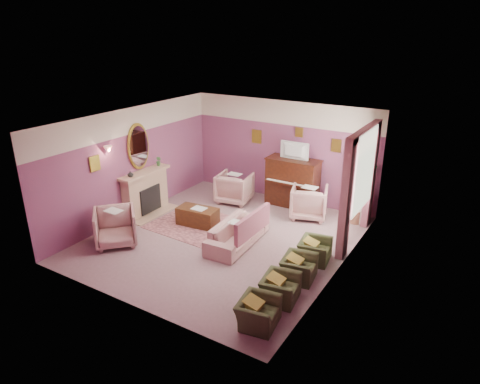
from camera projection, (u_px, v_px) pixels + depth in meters
The scene contains 48 objects.
floor at pixel (224, 238), 10.03m from camera, with size 5.50×6.00×0.01m, color gray.
ceiling at pixel (222, 120), 9.01m from camera, with size 5.50×6.00×0.01m, color silver.
wall_back at pixel (282, 151), 11.91m from camera, with size 5.50×0.02×2.80m, color #6D3F69.
wall_front at pixel (124, 235), 7.13m from camera, with size 5.50×0.02×2.80m, color #6D3F69.
wall_left at pixel (133, 163), 10.85m from camera, with size 0.02×6.00×2.80m, color #6D3F69.
wall_right at pixel (342, 208), 8.19m from camera, with size 0.02×6.00×2.80m, color #6D3F69.
picture_rail_band at pixel (283, 113), 11.51m from camera, with size 5.50×0.01×0.65m, color beige.
stripe_panel at pixel (360, 201), 9.35m from camera, with size 0.01×3.00×2.15m, color #B5BBAA.
fireplace_surround at pixel (145, 193), 11.24m from camera, with size 0.30×1.40×1.10m, color tan.
fireplace_inset at pixel (149, 199), 11.25m from camera, with size 0.18×0.72×0.68m, color black.
fire_ember at pixel (150, 206), 11.29m from camera, with size 0.06×0.54×0.10m, color #FF4733.
mantel_shelf at pixel (145, 173), 11.02m from camera, with size 0.40×1.55×0.07m, color tan.
hearth at pixel (153, 213), 11.34m from camera, with size 0.55×1.50×0.02m, color tan.
mirror_frame at pixel (138, 146), 10.84m from camera, with size 0.04×0.72×1.20m, color #A9962D.
mirror_glass at pixel (139, 147), 10.83m from camera, with size 0.01×0.60×1.06m, color silver.
sconce_shade at pixel (108, 149), 9.90m from camera, with size 0.20×0.20×0.16m, color tan.
piano at pixel (293, 183), 11.68m from camera, with size 1.40×0.60×1.30m, color #35150B.
piano_keyshelf at pixel (287, 184), 11.38m from camera, with size 1.30×0.12×0.06m, color #35150B.
piano_keys at pixel (287, 183), 11.36m from camera, with size 1.20×0.08×0.02m, color white.
piano_top at pixel (294, 160), 11.44m from camera, with size 1.45×0.65×0.04m, color #35150B.
television at pixel (293, 150), 11.30m from camera, with size 0.80×0.12×0.48m, color black.
print_back_left at pixel (257, 136), 12.15m from camera, with size 0.30×0.03×0.38m, color #A9962D.
print_back_right at pixel (336, 146), 10.99m from camera, with size 0.26×0.03×0.34m, color #A9962D.
print_back_mid at pixel (299, 132), 11.42m from camera, with size 0.22×0.03×0.26m, color #A9962D.
print_left_wall at pixel (95, 163), 9.76m from camera, with size 0.03×0.28×0.36m, color #A9962D.
window_blind at pixel (365, 171), 9.34m from camera, with size 0.03×1.40×1.80m, color silver.
curtain_left at pixel (346, 201), 8.79m from camera, with size 0.16×0.34×2.60m, color #9E5063.
curtain_right at pixel (371, 176), 10.25m from camera, with size 0.16×0.34×2.60m, color #9E5063.
pelmet at pixel (365, 132), 9.06m from camera, with size 0.16×2.20×0.16m, color #9E5063.
mantel_plant at pixel (159, 161), 11.39m from camera, with size 0.16×0.16×0.28m, color #3F803B.
mantel_vase at pixel (130, 174), 10.58m from camera, with size 0.16×0.16×0.16m, color beige.
area_rug at pixel (203, 226), 10.62m from camera, with size 2.50×1.80×0.01m, color #9F5C62.
coffee_table at pixel (198, 217), 10.64m from camera, with size 1.00×0.50×0.45m, color #472912.
table_paper at pixel (199, 208), 10.53m from camera, with size 0.35×0.28×0.01m, color silver.
sofa at pixel (237, 229), 9.64m from camera, with size 0.62×1.87×0.75m, color tan.
sofa_throw at pixel (253, 224), 9.37m from camera, with size 0.09×1.41×0.52m, color #9E5063.
floral_armchair_left at pixel (234, 186), 11.97m from camera, with size 0.89×0.89×0.92m, color tan.
floral_armchair_right at pixel (309, 200), 11.00m from camera, with size 0.89×0.89×0.92m, color tan.
floral_armchair_front at pixel (115, 225), 9.62m from camera, with size 0.89×0.89×0.92m, color tan.
olive_chair_a at pixel (258, 308), 7.04m from camera, with size 0.50×0.71×0.62m, color #414927.
olive_chair_b at pixel (280, 284), 7.69m from camera, with size 0.50×0.71×0.62m, color #414927.
olive_chair_c at pixel (299, 264), 8.34m from camera, with size 0.50×0.71×0.62m, color #414927.
olive_chair_d at pixel (315, 247), 9.00m from camera, with size 0.50×0.71×0.62m, color #414927.
side_table at pixel (359, 208), 10.83m from camera, with size 0.52×0.52×0.70m, color white.
side_plant_big at pixel (361, 189), 10.64m from camera, with size 0.30×0.30×0.34m, color #3F803B.
side_plant_small at pixel (364, 192), 10.51m from camera, with size 0.16×0.16×0.28m, color #3F803B.
palm_pot at pixel (355, 216), 10.80m from camera, with size 0.34×0.34×0.34m, color brown.
palm_plant at pixel (359, 183), 10.47m from camera, with size 0.76×0.76×1.44m, color #3F803B.
Camera 1 is at (4.98, -7.45, 4.65)m, focal length 32.00 mm.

